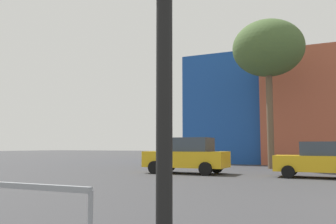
# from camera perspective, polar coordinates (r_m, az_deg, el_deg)

# --- Properties ---
(parked_car_0) EXTENTS (4.35, 2.13, 1.89)m
(parked_car_0) POSITION_cam_1_polar(r_m,az_deg,el_deg) (18.93, 3.11, -7.03)
(parked_car_0) COLOR gold
(parked_car_0) RESTS_ON ground_plane
(parked_car_1) EXTENTS (3.78, 1.86, 1.64)m
(parked_car_1) POSITION_cam_1_polar(r_m,az_deg,el_deg) (17.65, 23.16, -7.10)
(parked_car_1) COLOR gold
(parked_car_1) RESTS_ON ground_plane
(bare_tree_0) EXTENTS (4.67, 4.67, 9.78)m
(bare_tree_0) POSITION_cam_1_polar(r_m,az_deg,el_deg) (24.73, 15.83, 9.69)
(bare_tree_0) COLOR brown
(bare_tree_0) RESTS_ON ground_plane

